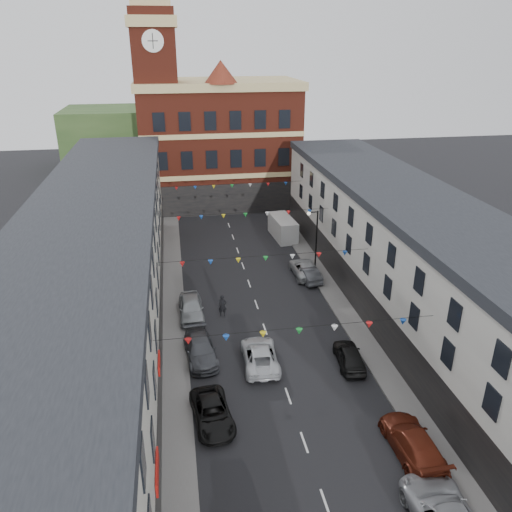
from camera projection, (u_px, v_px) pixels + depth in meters
ground at (275, 359)px, 34.91m from camera, size 160.00×160.00×0.00m
pavement_left at (175, 351)px, 35.64m from camera, size 1.80×64.00×0.15m
pavement_right at (359, 334)px, 37.74m from camera, size 1.80×64.00×0.15m
terrace_left at (93, 298)px, 31.90m from camera, size 8.40×56.00×10.70m
terrace_right at (435, 279)px, 35.68m from camera, size 8.40×56.00×9.70m
civic_building at (219, 142)px, 66.04m from camera, size 20.60×13.30×18.50m
clock_tower at (157, 92)px, 59.54m from camera, size 5.60×5.60×30.00m
distant_hill at (184, 136)px, 88.46m from camera, size 40.00×14.00×10.00m
street_lamp at (314, 232)px, 47.03m from camera, size 1.10×0.36×6.00m
car_left_c at (212, 413)px, 28.94m from camera, size 2.61×4.81×1.28m
car_left_d at (200, 349)px, 34.75m from camera, size 2.44×5.08×1.43m
car_left_e at (191, 308)px, 39.96m from camera, size 2.04×4.83×1.63m
car_right_c at (413, 443)px, 26.62m from camera, size 2.19×5.29×1.53m
car_right_d at (349, 356)px, 34.08m from camera, size 2.05×4.23×1.39m
car_right_e at (308, 273)px, 46.22m from camera, size 1.90×4.19×1.33m
car_right_f at (305, 268)px, 47.19m from camera, size 2.34×4.98×1.38m
moving_car at (260, 355)px, 34.16m from camera, size 2.57×5.16×1.40m
white_van at (283, 228)px, 56.06m from camera, size 2.47×5.45×2.35m
pedestrian at (223, 306)px, 40.06m from camera, size 0.72×0.53×1.82m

